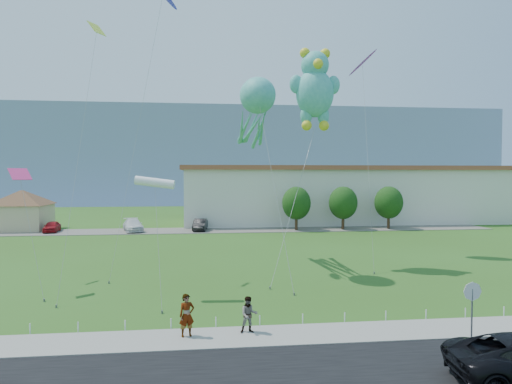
{
  "coord_description": "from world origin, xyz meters",
  "views": [
    {
      "loc": [
        -1.55,
        -21.72,
        6.91
      ],
      "look_at": [
        1.91,
        8.0,
        5.79
      ],
      "focal_mm": 32.0,
      "sensor_mm": 36.0,
      "label": 1
    }
  ],
  "objects_px": {
    "warehouse": "(387,193)",
    "pedestrian_right": "(249,315)",
    "pavilion": "(22,206)",
    "parked_car_red": "(52,227)",
    "pedestrian_left": "(187,315)",
    "parked_car_white": "(133,225)",
    "teddy_bear_kite": "(315,87)",
    "octopus_kite": "(255,111)",
    "parked_car_black": "(200,225)",
    "stop_sign": "(472,297)"
  },
  "relations": [
    {
      "from": "octopus_kite",
      "to": "pedestrian_left",
      "type": "bearing_deg",
      "value": -108.28
    },
    {
      "from": "warehouse",
      "to": "stop_sign",
      "type": "bearing_deg",
      "value": -108.9
    },
    {
      "from": "pavilion",
      "to": "octopus_kite",
      "type": "relative_size",
      "value": 0.68
    },
    {
      "from": "pavilion",
      "to": "parked_car_white",
      "type": "xyz_separation_m",
      "value": [
        13.93,
        -3.03,
        -2.23
      ]
    },
    {
      "from": "parked_car_black",
      "to": "teddy_bear_kite",
      "type": "distance_m",
      "value": 27.55
    },
    {
      "from": "pavilion",
      "to": "parked_car_black",
      "type": "xyz_separation_m",
      "value": [
        22.07,
        -3.17,
        -2.25
      ]
    },
    {
      "from": "pedestrian_right",
      "to": "parked_car_white",
      "type": "relative_size",
      "value": 0.31
    },
    {
      "from": "parked_car_red",
      "to": "teddy_bear_kite",
      "type": "relative_size",
      "value": 0.23
    },
    {
      "from": "parked_car_white",
      "to": "pavilion",
      "type": "bearing_deg",
      "value": 152.92
    },
    {
      "from": "parked_car_red",
      "to": "pedestrian_right",
      "type": "bearing_deg",
      "value": -67.14
    },
    {
      "from": "parked_car_white",
      "to": "octopus_kite",
      "type": "xyz_separation_m",
      "value": [
        12.28,
        -23.96,
        10.74
      ]
    },
    {
      "from": "parked_car_white",
      "to": "teddy_bear_kite",
      "type": "xyz_separation_m",
      "value": [
        16.89,
        -22.96,
        12.7
      ]
    },
    {
      "from": "pavilion",
      "to": "stop_sign",
      "type": "bearing_deg",
      "value": -51.56
    },
    {
      "from": "warehouse",
      "to": "pedestrian_right",
      "type": "height_order",
      "value": "warehouse"
    },
    {
      "from": "pedestrian_left",
      "to": "octopus_kite",
      "type": "bearing_deg",
      "value": 54.67
    },
    {
      "from": "teddy_bear_kite",
      "to": "warehouse",
      "type": "bearing_deg",
      "value": 59.06
    },
    {
      "from": "stop_sign",
      "to": "parked_car_white",
      "type": "xyz_separation_m",
      "value": [
        -19.57,
        39.18,
        -1.07
      ]
    },
    {
      "from": "parked_car_red",
      "to": "octopus_kite",
      "type": "height_order",
      "value": "octopus_kite"
    },
    {
      "from": "warehouse",
      "to": "pedestrian_right",
      "type": "relative_size",
      "value": 38.94
    },
    {
      "from": "parked_car_red",
      "to": "octopus_kite",
      "type": "relative_size",
      "value": 0.28
    },
    {
      "from": "teddy_bear_kite",
      "to": "parked_car_red",
      "type": "bearing_deg",
      "value": 138.65
    },
    {
      "from": "pedestrian_right",
      "to": "teddy_bear_kite",
      "type": "xyz_separation_m",
      "value": [
        6.43,
        14.37,
        12.62
      ]
    },
    {
      "from": "stop_sign",
      "to": "pedestrian_left",
      "type": "bearing_deg",
      "value": 171.81
    },
    {
      "from": "pedestrian_left",
      "to": "parked_car_white",
      "type": "height_order",
      "value": "pedestrian_left"
    },
    {
      "from": "pedestrian_right",
      "to": "pedestrian_left",
      "type": "bearing_deg",
      "value": -178.77
    },
    {
      "from": "stop_sign",
      "to": "pedestrian_right",
      "type": "relative_size",
      "value": 1.6
    },
    {
      "from": "pedestrian_left",
      "to": "parked_car_red",
      "type": "height_order",
      "value": "pedestrian_left"
    },
    {
      "from": "pavilion",
      "to": "stop_sign",
      "type": "relative_size",
      "value": 3.68
    },
    {
      "from": "pedestrian_left",
      "to": "parked_car_red",
      "type": "relative_size",
      "value": 0.47
    },
    {
      "from": "pedestrian_left",
      "to": "teddy_bear_kite",
      "type": "bearing_deg",
      "value": 40.93
    },
    {
      "from": "pavilion",
      "to": "parked_car_red",
      "type": "relative_size",
      "value": 2.41
    },
    {
      "from": "octopus_kite",
      "to": "parked_car_red",
      "type": "bearing_deg",
      "value": 131.96
    },
    {
      "from": "parked_car_red",
      "to": "teddy_bear_kite",
      "type": "bearing_deg",
      "value": -46.49
    },
    {
      "from": "warehouse",
      "to": "octopus_kite",
      "type": "xyz_separation_m",
      "value": [
        -23.79,
        -32.99,
        7.41
      ]
    },
    {
      "from": "octopus_kite",
      "to": "warehouse",
      "type": "bearing_deg",
      "value": 54.2
    },
    {
      "from": "parked_car_red",
      "to": "teddy_bear_kite",
      "type": "xyz_separation_m",
      "value": [
        26.44,
        -23.27,
        12.79
      ]
    },
    {
      "from": "octopus_kite",
      "to": "pavilion",
      "type": "bearing_deg",
      "value": 134.16
    },
    {
      "from": "pedestrian_left",
      "to": "parked_car_black",
      "type": "bearing_deg",
      "value": 72.45
    },
    {
      "from": "pavilion",
      "to": "pedestrian_right",
      "type": "height_order",
      "value": "pavilion"
    },
    {
      "from": "pavilion",
      "to": "pedestrian_left",
      "type": "height_order",
      "value": "pavilion"
    },
    {
      "from": "pedestrian_left",
      "to": "parked_car_black",
      "type": "distance_m",
      "value": 37.34
    },
    {
      "from": "warehouse",
      "to": "pavilion",
      "type": "bearing_deg",
      "value": -173.16
    },
    {
      "from": "pavilion",
      "to": "parked_car_black",
      "type": "relative_size",
      "value": 2.13
    },
    {
      "from": "pedestrian_left",
      "to": "pedestrian_right",
      "type": "bearing_deg",
      "value": -13.73
    },
    {
      "from": "stop_sign",
      "to": "pavilion",
      "type": "bearing_deg",
      "value": 128.44
    },
    {
      "from": "stop_sign",
      "to": "parked_car_black",
      "type": "xyz_separation_m",
      "value": [
        -11.43,
        39.03,
        -1.1
      ]
    },
    {
      "from": "parked_car_black",
      "to": "teddy_bear_kite",
      "type": "bearing_deg",
      "value": -62.99
    },
    {
      "from": "pedestrian_right",
      "to": "pavilion",
      "type": "bearing_deg",
      "value": 119.06
    },
    {
      "from": "warehouse",
      "to": "stop_sign",
      "type": "relative_size",
      "value": 24.4
    },
    {
      "from": "warehouse",
      "to": "octopus_kite",
      "type": "height_order",
      "value": "octopus_kite"
    }
  ]
}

